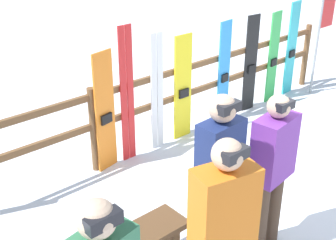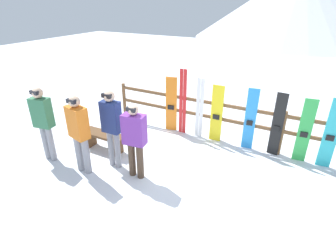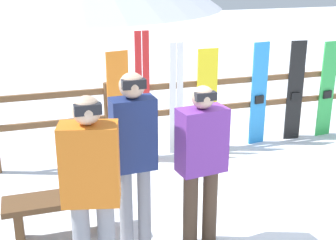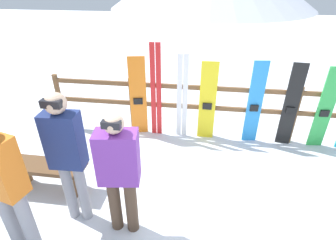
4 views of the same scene
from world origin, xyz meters
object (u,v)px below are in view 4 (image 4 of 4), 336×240
ski_pair_white (182,98)px  snowboard_blue (255,104)px  snowboard_orange (138,97)px  snowboard_green (325,109)px  ski_pair_red (156,92)px  snowboard_black_stripe (291,106)px  person_orange (2,179)px  person_purple (119,170)px  person_navy (67,152)px  snowboard_yellow (207,102)px  bench (47,171)px

ski_pair_white → snowboard_blue: (1.29, -0.00, -0.04)m
snowboard_orange → snowboard_green: 3.29m
ski_pair_red → snowboard_orange: bearing=-179.4°
ski_pair_red → snowboard_black_stripe: 2.39m
snowboard_orange → snowboard_black_stripe: snowboard_black_stripe is taller
person_orange → person_purple: (1.08, 0.38, -0.07)m
person_navy → ski_pair_red: 2.24m
person_navy → snowboard_black_stripe: (3.01, 2.14, -0.27)m
person_orange → snowboard_yellow: (2.03, 2.61, -0.25)m
snowboard_green → ski_pair_red: bearing=179.9°
person_purple → ski_pair_red: (0.00, 2.23, -0.03)m
ski_pair_white → snowboard_black_stripe: size_ratio=1.05×
ski_pair_red → snowboard_blue: 1.78m
snowboard_blue → snowboard_green: (1.18, -0.00, -0.02)m
person_orange → snowboard_green: person_orange is taller
bench → person_orange: bearing=-77.6°
person_purple → snowboard_orange: (-0.34, 2.23, -0.16)m
bench → ski_pair_red: ski_pair_red is taller
ski_pair_white → snowboard_black_stripe: ski_pair_white is taller
person_navy → ski_pair_red: (0.63, 2.14, -0.15)m
person_purple → snowboard_green: person_purple is taller
ski_pair_white → snowboard_green: ski_pair_white is taller
person_orange → snowboard_yellow: person_orange is taller
person_navy → snowboard_orange: 2.17m
snowboard_black_stripe → snowboard_orange: bearing=-180.0°
snowboard_blue → snowboard_black_stripe: (0.61, -0.00, -0.00)m
bench → person_orange: 1.12m
snowboard_orange → ski_pair_white: size_ratio=0.95×
snowboard_yellow → snowboard_orange: bearing=180.0°
person_purple → bench: bearing=158.7°
snowboard_yellow → snowboard_black_stripe: size_ratio=0.98×
snowboard_yellow → snowboard_black_stripe: 1.44m
ski_pair_red → snowboard_yellow: bearing=-0.2°
snowboard_green → snowboard_yellow: bearing=-180.0°
snowboard_orange → snowboard_green: bearing=-0.0°
bench → person_purple: (1.28, -0.50, 0.60)m
snowboard_yellow → person_orange: bearing=-127.9°
person_purple → snowboard_yellow: person_purple is taller
person_navy → ski_pair_white: person_navy is taller
person_orange → snowboard_orange: size_ratio=1.12×
snowboard_orange → snowboard_black_stripe: (2.72, 0.00, 0.00)m
ski_pair_white → snowboard_yellow: size_ratio=1.07×
ski_pair_red → bench: bearing=-126.5°
ski_pair_white → snowboard_yellow: ski_pair_white is taller
bench → snowboard_blue: snowboard_blue is taller
person_orange → snowboard_black_stripe: person_orange is taller
snowboard_orange → ski_pair_white: ski_pair_white is taller
snowboard_black_stripe → ski_pair_white: bearing=179.9°
snowboard_orange → ski_pair_white: 0.82m
snowboard_black_stripe → bench: bearing=-154.7°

